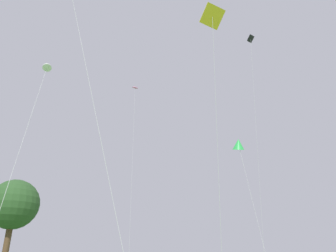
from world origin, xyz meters
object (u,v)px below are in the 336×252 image
small_kite_delta_white (213,24)px  small_kite_streamer_purple (46,70)px  tree_pine_center (14,205)px  small_kite_diamond_red (135,92)px  small_kite_stunt_black (238,145)px  small_kite_bird_shape (252,58)px

small_kite_delta_white → small_kite_streamer_purple: (-6.65, 5.44, -2.27)m
tree_pine_center → small_kite_diamond_red: bearing=-63.5°
small_kite_stunt_black → small_kite_bird_shape: size_ratio=0.41×
small_kite_streamer_purple → small_kite_diamond_red: bearing=152.6°
tree_pine_center → small_kite_streamer_purple: bearing=-97.9°
small_kite_stunt_black → tree_pine_center: (-8.71, 38.35, -0.22)m
small_kite_bird_shape → small_kite_stunt_black: bearing=114.0°
small_kite_streamer_purple → tree_pine_center: 39.19m
small_kite_stunt_black → small_kite_diamond_red: (0.98, 18.92, 13.27)m
small_kite_streamer_purple → tree_pine_center: tree_pine_center is taller
small_kite_stunt_black → small_kite_diamond_red: small_kite_diamond_red is taller
small_kite_stunt_black → small_kite_streamer_purple: size_ratio=0.91×
small_kite_streamer_purple → small_kite_diamond_red: 27.34m
small_kite_stunt_black → small_kite_diamond_red: bearing=115.9°
small_kite_bird_shape → small_kite_diamond_red: bearing=17.7°
tree_pine_center → small_kite_delta_white: bearing=-88.3°
small_kite_bird_shape → tree_pine_center: small_kite_bird_shape is taller
small_kite_bird_shape → tree_pine_center: (-15.03, 35.43, -11.92)m
small_kite_delta_white → tree_pine_center: size_ratio=1.06×
small_kite_delta_white → small_kite_streamer_purple: size_ratio=1.27×
small_kite_delta_white → small_kite_streamer_purple: small_kite_delta_white is taller
small_kite_bird_shape → tree_pine_center: 40.29m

